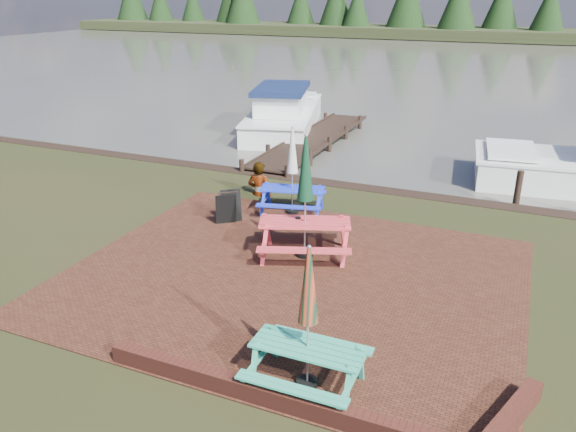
# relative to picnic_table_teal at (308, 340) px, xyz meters

# --- Properties ---
(ground) EXTENTS (120.00, 120.00, 0.00)m
(ground) POSITION_rel_picnic_table_teal_xyz_m (-1.51, 2.01, -0.80)
(ground) COLOR black
(ground) RESTS_ON ground
(paving) EXTENTS (9.00, 7.50, 0.02)m
(paving) POSITION_rel_picnic_table_teal_xyz_m (-1.51, 3.01, -0.79)
(paving) COLOR #3C1C13
(paving) RESTS_ON ground
(brick_wall) EXTENTS (6.21, 1.79, 0.30)m
(brick_wall) POSITION_rel_picnic_table_teal_xyz_m (0.64, -0.41, -0.65)
(brick_wall) COLOR #4C1E16
(brick_wall) RESTS_ON ground
(water) EXTENTS (120.00, 60.00, 0.02)m
(water) POSITION_rel_picnic_table_teal_xyz_m (-1.51, 39.01, -0.80)
(water) COLOR #413F37
(water) RESTS_ON ground
(far_treeline) EXTENTS (120.00, 10.00, 8.10)m
(far_treeline) POSITION_rel_picnic_table_teal_xyz_m (-1.51, 68.01, 2.48)
(far_treeline) COLOR black
(far_treeline) RESTS_ON ground
(picnic_table_teal) EXTENTS (1.65, 1.47, 2.28)m
(picnic_table_teal) POSITION_rel_picnic_table_teal_xyz_m (0.00, 0.00, 0.00)
(picnic_table_teal) COLOR teal
(picnic_table_teal) RESTS_ON ground
(picnic_table_red) EXTENTS (2.45, 2.32, 2.72)m
(picnic_table_red) POSITION_rel_picnic_table_teal_xyz_m (-1.65, 4.05, 0.16)
(picnic_table_red) COLOR #D4363F
(picnic_table_red) RESTS_ON ground
(picnic_table_blue) EXTENTS (1.94, 1.81, 2.28)m
(picnic_table_blue) POSITION_rel_picnic_table_teal_xyz_m (-2.90, 6.31, 0.00)
(picnic_table_blue) COLOR #1C32D6
(picnic_table_blue) RESTS_ON ground
(chalkboard) EXTENTS (0.52, 0.75, 0.82)m
(chalkboard) POSITION_rel_picnic_table_teal_xyz_m (-4.10, 5.06, -0.37)
(chalkboard) COLOR black
(chalkboard) RESTS_ON ground
(jetty) EXTENTS (1.76, 9.08, 1.00)m
(jetty) POSITION_rel_picnic_table_teal_xyz_m (-5.01, 13.29, -0.68)
(jetty) COLOR black
(jetty) RESTS_ON ground
(boat_jetty) EXTENTS (4.49, 7.94, 2.18)m
(boat_jetty) POSITION_rel_picnic_table_teal_xyz_m (-7.17, 15.53, -0.35)
(boat_jetty) COLOR silver
(boat_jetty) RESTS_ON ground
(person) EXTENTS (0.72, 0.49, 1.94)m
(person) POSITION_rel_picnic_table_teal_xyz_m (-4.31, 7.24, 0.17)
(person) COLOR gray
(person) RESTS_ON ground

